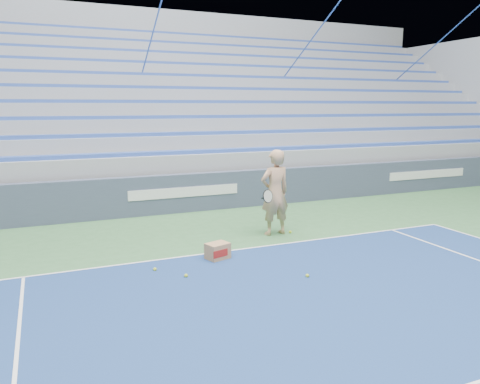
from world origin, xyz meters
The scene contains 8 objects.
sponsor_barrier centered at (0.00, 15.88, 0.55)m, with size 30.00×0.32×1.10m.
bleachers centered at (0.00, 21.60, 2.36)m, with size 31.00×9.15×7.30m.
tennis_player centered at (1.30, 12.70, 1.01)m, with size 0.99×0.88×2.02m.
ball_box centered at (-0.58, 11.51, 0.16)m, with size 0.51×0.45×0.33m.
tennis_ball_0 centered at (1.69, 12.63, 0.03)m, with size 0.07×0.07×0.07m, color #BCD22B.
tennis_ball_1 centered at (0.54, 9.92, 0.03)m, with size 0.07×0.07×0.07m, color #BCD22B.
tennis_ball_2 centered at (-1.89, 11.31, 0.03)m, with size 0.07×0.07×0.07m, color #BCD22B.
tennis_ball_3 centered at (-1.45, 10.77, 0.03)m, with size 0.07×0.07×0.07m, color #BCD22B.
Camera 1 is at (-3.65, 3.12, 3.00)m, focal length 35.00 mm.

